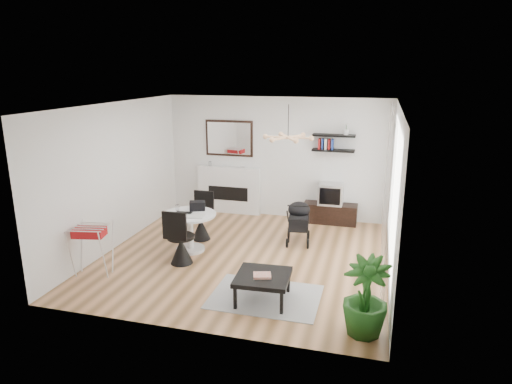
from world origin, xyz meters
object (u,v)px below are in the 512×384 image
(stroller, at_px, (298,224))
(potted_plant, at_px, (366,297))
(fireplace, at_px, (229,184))
(dining_table, at_px, (190,226))
(drying_rack, at_px, (92,249))
(tv_console, at_px, (330,213))
(coffee_table, at_px, (263,278))
(crt_tv, at_px, (331,194))

(stroller, relative_size, potted_plant, 0.85)
(fireplace, distance_m, dining_table, 2.42)
(fireplace, height_order, drying_rack, fireplace)
(tv_console, height_order, dining_table, dining_table)
(fireplace, xyz_separation_m, potted_plant, (3.28, -4.40, -0.17))
(coffee_table, bearing_deg, tv_console, 81.62)
(coffee_table, bearing_deg, stroller, 88.01)
(dining_table, height_order, coffee_table, dining_table)
(stroller, bearing_deg, crt_tv, 62.59)
(potted_plant, bearing_deg, stroller, 115.05)
(drying_rack, bearing_deg, dining_table, 39.42)
(crt_tv, xyz_separation_m, stroller, (-0.47, -1.32, -0.28))
(fireplace, xyz_separation_m, tv_console, (2.38, -0.14, -0.47))
(crt_tv, relative_size, potted_plant, 0.50)
(fireplace, xyz_separation_m, coffee_table, (1.82, -3.90, -0.32))
(tv_console, distance_m, crt_tv, 0.44)
(fireplace, distance_m, stroller, 2.42)
(fireplace, height_order, crt_tv, fireplace)
(crt_tv, height_order, stroller, crt_tv)
(tv_console, height_order, potted_plant, potted_plant)
(fireplace, relative_size, crt_tv, 4.14)
(dining_table, bearing_deg, crt_tv, 44.25)
(fireplace, relative_size, potted_plant, 2.08)
(coffee_table, bearing_deg, crt_tv, 81.62)
(fireplace, relative_size, tv_console, 1.87)
(crt_tv, xyz_separation_m, potted_plant, (0.91, -4.26, -0.14))
(fireplace, xyz_separation_m, stroller, (1.91, -1.46, -0.31))
(tv_console, bearing_deg, fireplace, 176.72)
(crt_tv, xyz_separation_m, drying_rack, (-3.45, -3.65, -0.22))
(fireplace, height_order, tv_console, fireplace)
(tv_console, distance_m, potted_plant, 4.37)
(dining_table, relative_size, stroller, 1.12)
(fireplace, height_order, coffee_table, fireplace)
(tv_console, relative_size, crt_tv, 2.22)
(drying_rack, distance_m, potted_plant, 4.40)
(drying_rack, relative_size, potted_plant, 0.82)
(dining_table, bearing_deg, tv_console, 44.28)
(stroller, bearing_deg, potted_plant, -72.78)
(drying_rack, bearing_deg, tv_console, 35.17)
(dining_table, xyz_separation_m, stroller, (1.87, 0.96, -0.10))
(tv_console, distance_m, coffee_table, 3.81)
(crt_tv, xyz_separation_m, coffee_table, (-0.55, -3.76, -0.30))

